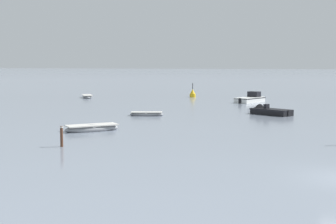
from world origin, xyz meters
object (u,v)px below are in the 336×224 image
object	(u,v)px
rowboat_moored_3	(87,97)
mooring_post_left	(62,137)
rowboat_moored_0	(92,128)
motorboat_moored_2	(253,100)
motorboat_moored_1	(266,112)
channel_buoy	(193,94)
rowboat_moored_1	(147,114)

from	to	relation	value
rowboat_moored_3	mooring_post_left	xyz separation A→B (m)	(17.10, -40.15, 0.45)
rowboat_moored_0	mooring_post_left	bearing A→B (deg)	-123.18
motorboat_moored_2	mooring_post_left	bearing A→B (deg)	-166.28
motorboat_moored_1	mooring_post_left	xyz separation A→B (m)	(-10.44, -23.27, 0.40)
motorboat_moored_2	channel_buoy	xyz separation A→B (m)	(-9.84, 7.06, 0.15)
rowboat_moored_1	channel_buoy	xyz separation A→B (m)	(-1.65, 27.06, 0.32)
rowboat_moored_3	rowboat_moored_1	bearing A→B (deg)	6.74
rowboat_moored_0	rowboat_moored_3	size ratio (longest dim) A/B	1.01
rowboat_moored_1	motorboat_moored_2	bearing A→B (deg)	52.94
rowboat_moored_0	channel_buoy	bearing A→B (deg)	48.44
motorboat_moored_1	rowboat_moored_3	size ratio (longest dim) A/B	1.21
motorboat_moored_1	channel_buoy	distance (m)	25.93
motorboat_moored_2	channel_buoy	distance (m)	12.11
rowboat_moored_3	motorboat_moored_2	bearing A→B (deg)	56.03
rowboat_moored_0	channel_buoy	size ratio (longest dim) A/B	1.78
rowboat_moored_0	motorboat_moored_1	distance (m)	19.88
mooring_post_left	rowboat_moored_0	bearing A→B (deg)	99.99
motorboat_moored_2	rowboat_moored_1	distance (m)	21.61
motorboat_moored_1	motorboat_moored_2	distance (m)	15.77
rowboat_moored_1	rowboat_moored_3	world-z (taller)	rowboat_moored_3
motorboat_moored_1	channel_buoy	xyz separation A→B (m)	(-12.80, 22.55, 0.23)
motorboat_moored_2	rowboat_moored_3	size ratio (longest dim) A/B	1.41
motorboat_moored_1	channel_buoy	size ratio (longest dim) A/B	2.15
motorboat_moored_1	rowboat_moored_1	xyz separation A→B (m)	(-11.15, -4.51, -0.08)
rowboat_moored_0	mooring_post_left	size ratio (longest dim) A/B	2.88
mooring_post_left	rowboat_moored_1	bearing A→B (deg)	92.16
channel_buoy	mooring_post_left	size ratio (longest dim) A/B	1.61
motorboat_moored_2	rowboat_moored_3	xyz separation A→B (m)	(-24.59, 1.39, -0.15)
motorboat_moored_1	channel_buoy	bearing A→B (deg)	-28.15
motorboat_moored_1	mooring_post_left	world-z (taller)	mooring_post_left
motorboat_moored_1	mooring_post_left	bearing A→B (deg)	98.12
rowboat_moored_0	motorboat_moored_2	xyz separation A→B (m)	(8.76, 31.56, 0.13)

